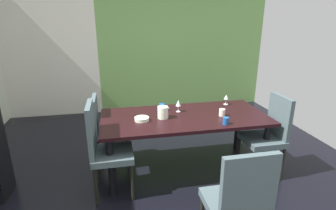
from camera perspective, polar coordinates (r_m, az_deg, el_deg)
name	(u,v)px	position (r m, az deg, el deg)	size (l,w,h in m)	color
ground_plane	(165,184)	(3.30, -0.67, -16.79)	(5.40, 5.69, 0.02)	black
back_panel_interior	(46,48)	(5.61, -24.94, 11.20)	(1.89, 0.10, 2.70)	silver
garden_window_panel	(183,45)	(5.66, 3.37, 12.89)	(3.51, 0.10, 2.70)	#6E9E51
dining_table	(185,121)	(3.28, 3.61, -3.57)	(2.04, 0.95, 0.74)	black
chair_left_near	(104,146)	(2.93, -13.84, -8.67)	(0.44, 0.44, 1.07)	#435459
chair_left_far	(106,126)	(3.53, -13.34, -4.56)	(0.44, 0.44, 0.95)	#435459
chair_right_near	(269,132)	(3.44, 21.11, -5.54)	(0.44, 0.44, 1.02)	#435459
chair_head_near	(239,201)	(2.18, 15.22, -19.56)	(0.44, 0.44, 1.03)	#435459
wine_glass_near_shelf	(178,103)	(3.36, 2.26, 0.37)	(0.07, 0.07, 0.16)	silver
wine_glass_rear	(226,97)	(3.73, 12.56, 1.63)	(0.06, 0.06, 0.14)	silver
serving_bowl_left	(142,119)	(3.10, -5.74, -3.05)	(0.17, 0.17, 0.04)	silver
cup_west	(226,121)	(3.05, 12.45, -3.40)	(0.07, 0.07, 0.08)	#1A4F97
cup_north	(162,107)	(3.42, -1.31, -0.50)	(0.08, 0.08, 0.09)	#124B95
cup_corner	(222,112)	(3.30, 11.68, -1.59)	(0.07, 0.07, 0.09)	silver
pitcher_south	(163,112)	(3.15, -1.10, -1.59)	(0.15, 0.13, 0.15)	white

